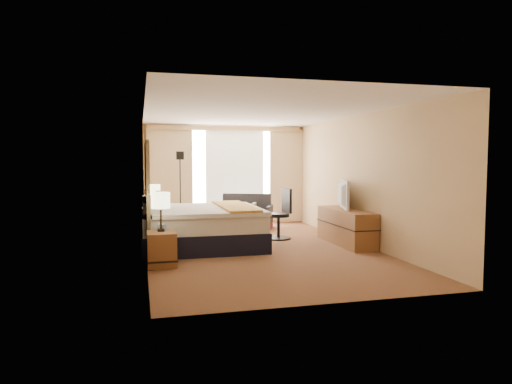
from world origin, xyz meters
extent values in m
cube|color=#4F1618|center=(0.00, 0.00, 0.00)|extent=(4.20, 7.00, 0.02)
cube|color=white|center=(0.00, 0.00, 2.60)|extent=(4.20, 7.00, 0.02)
cube|color=tan|center=(0.00, 3.50, 1.30)|extent=(4.20, 0.02, 2.60)
cube|color=tan|center=(0.00, -3.50, 1.30)|extent=(4.20, 0.02, 2.60)
cube|color=tan|center=(-2.10, 0.00, 1.30)|extent=(0.02, 7.00, 2.60)
cube|color=tan|center=(2.10, 0.00, 1.30)|extent=(0.02, 7.00, 2.60)
cube|color=black|center=(-2.06, 0.20, 1.28)|extent=(0.06, 1.85, 1.50)
cube|color=brown|center=(-1.87, -1.05, 0.28)|extent=(0.45, 0.52, 0.55)
cube|color=brown|center=(-1.87, 1.45, 0.28)|extent=(0.45, 0.52, 0.55)
cube|color=brown|center=(1.83, 0.00, 0.35)|extent=(0.50, 1.80, 0.70)
cube|color=white|center=(0.25, 3.47, 1.32)|extent=(2.30, 0.02, 2.30)
cube|color=beige|center=(-1.45, 3.38, 1.27)|extent=(1.15, 0.09, 2.50)
cube|color=beige|center=(1.65, 3.38, 1.27)|extent=(0.90, 0.09, 2.50)
cube|color=white|center=(0.25, 3.43, 1.27)|extent=(1.55, 0.04, 2.50)
cube|color=tan|center=(0.00, 3.34, 2.52)|extent=(4.00, 0.16, 0.12)
cube|color=black|center=(-1.05, 0.39, 0.19)|extent=(2.27, 2.06, 0.38)
cube|color=silver|center=(-1.05, 0.39, 0.54)|extent=(2.22, 2.00, 0.32)
cube|color=silver|center=(-0.96, 0.39, 0.73)|extent=(2.08, 2.08, 0.08)
cube|color=gold|center=(-0.38, 0.39, 0.79)|extent=(0.60, 2.08, 0.04)
cube|color=silver|center=(-1.99, -0.11, 0.87)|extent=(0.30, 0.84, 0.19)
cube|color=silver|center=(-1.99, 0.89, 0.87)|extent=(0.30, 0.84, 0.19)
cube|color=beige|center=(-1.84, 0.39, 0.91)|extent=(0.11, 0.45, 0.39)
cube|color=maroon|center=(0.35, 2.69, 0.12)|extent=(1.52, 1.19, 0.24)
cube|color=#2E2E33|center=(0.33, 2.64, 0.32)|extent=(1.37, 1.02, 0.15)
cube|color=#2E2E33|center=(0.46, 2.95, 0.58)|extent=(1.20, 0.61, 0.53)
cube|color=#2E2E33|center=(-0.22, 2.93, 0.35)|extent=(0.37, 0.70, 0.43)
cube|color=#2E2E33|center=(0.93, 2.44, 0.35)|extent=(0.37, 0.70, 0.43)
cube|color=beige|center=(0.55, 2.55, 0.48)|extent=(0.20, 0.34, 0.31)
cube|color=black|center=(-1.23, 2.84, 0.01)|extent=(0.24, 0.24, 0.03)
cylinder|color=black|center=(-1.23, 2.84, 0.88)|extent=(0.03, 0.03, 1.70)
cube|color=black|center=(-1.23, 2.84, 1.81)|extent=(0.18, 0.18, 0.20)
cylinder|color=black|center=(0.69, 0.91, 0.02)|extent=(0.53, 0.53, 0.03)
cylinder|color=black|center=(0.69, 0.91, 0.27)|extent=(0.06, 0.06, 0.47)
cylinder|color=black|center=(0.69, 0.91, 0.52)|extent=(0.46, 0.46, 0.07)
cube|color=black|center=(0.88, 0.93, 0.82)|extent=(0.10, 0.43, 0.53)
cube|color=black|center=(-1.87, -0.99, 0.57)|extent=(0.11, 0.11, 0.04)
cylinder|color=black|center=(-1.87, -0.99, 0.78)|extent=(0.03, 0.03, 0.37)
cylinder|color=#FFF4BF|center=(-1.87, -0.99, 1.05)|extent=(0.30, 0.30, 0.26)
cube|color=black|center=(-1.92, 1.51, 0.57)|extent=(0.11, 0.11, 0.04)
cylinder|color=black|center=(-1.92, 1.51, 0.78)|extent=(0.03, 0.03, 0.37)
cylinder|color=#FFF4BF|center=(-1.92, 1.51, 1.05)|extent=(0.30, 0.30, 0.25)
cube|color=#7E9EC3|center=(-1.86, -0.88, 0.60)|extent=(0.15, 0.15, 0.11)
cube|color=black|center=(-1.82, 1.31, 0.59)|extent=(0.22, 0.18, 0.08)
imported|color=black|center=(1.78, 0.22, 0.99)|extent=(0.43, 1.00, 0.58)
camera|label=1|loc=(-2.19, -8.40, 1.69)|focal=32.00mm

